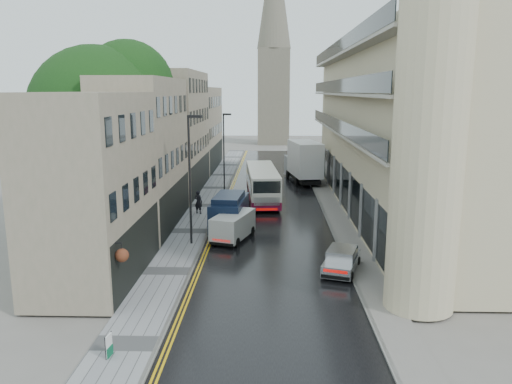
# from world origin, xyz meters

# --- Properties ---
(road) EXTENTS (9.00, 85.00, 0.02)m
(road) POSITION_xyz_m (0.00, 27.50, 0.01)
(road) COLOR black
(road) RESTS_ON ground
(left_sidewalk) EXTENTS (2.70, 85.00, 0.12)m
(left_sidewalk) POSITION_xyz_m (-5.85, 27.50, 0.06)
(left_sidewalk) COLOR gray
(left_sidewalk) RESTS_ON ground
(right_sidewalk) EXTENTS (1.80, 85.00, 0.12)m
(right_sidewalk) POSITION_xyz_m (5.40, 27.50, 0.06)
(right_sidewalk) COLOR slate
(right_sidewalk) RESTS_ON ground
(old_shop_row) EXTENTS (4.50, 56.00, 12.00)m
(old_shop_row) POSITION_xyz_m (-9.45, 30.00, 6.00)
(old_shop_row) COLOR gray
(old_shop_row) RESTS_ON ground
(modern_block) EXTENTS (8.00, 40.00, 14.00)m
(modern_block) POSITION_xyz_m (10.30, 26.00, 7.00)
(modern_block) COLOR beige
(modern_block) RESTS_ON ground
(church_spire) EXTENTS (6.40, 6.40, 40.00)m
(church_spire) POSITION_xyz_m (0.50, 82.00, 20.00)
(church_spire) COLOR #6E6757
(church_spire) RESTS_ON ground
(tree_near) EXTENTS (10.56, 10.56, 13.89)m
(tree_near) POSITION_xyz_m (-12.50, 20.00, 6.95)
(tree_near) COLOR black
(tree_near) RESTS_ON ground
(tree_far) EXTENTS (9.24, 9.24, 12.46)m
(tree_far) POSITION_xyz_m (-12.20, 33.00, 6.23)
(tree_far) COLOR black
(tree_far) RESTS_ON ground
(cream_bus) EXTENTS (3.49, 11.35, 3.05)m
(cream_bus) POSITION_xyz_m (-1.69, 27.05, 1.54)
(cream_bus) COLOR white
(cream_bus) RESTS_ON road
(white_lorry) EXTENTS (4.11, 9.25, 4.69)m
(white_lorry) POSITION_xyz_m (2.77, 37.70, 2.36)
(white_lorry) COLOR white
(white_lorry) RESTS_ON road
(silver_hatchback) EXTENTS (2.71, 4.06, 1.40)m
(silver_hatchback) POSITION_xyz_m (2.94, 10.36, 0.72)
(silver_hatchback) COLOR #B6B6BB
(silver_hatchback) RESTS_ON road
(white_van) EXTENTS (3.01, 4.61, 1.93)m
(white_van) POSITION_xyz_m (-3.84, 16.27, 0.98)
(white_van) COLOR silver
(white_van) RESTS_ON road
(navy_van) EXTENTS (2.67, 5.65, 2.79)m
(navy_van) POSITION_xyz_m (-4.24, 18.34, 1.42)
(navy_van) COLOR #0E1A33
(navy_van) RESTS_ON road
(pedestrian) EXTENTS (0.85, 0.72, 1.97)m
(pedestrian) POSITION_xyz_m (-6.01, 24.46, 1.10)
(pedestrian) COLOR black
(pedestrian) RESTS_ON left_sidewalk
(lamp_post_near) EXTENTS (0.98, 0.38, 8.51)m
(lamp_post_near) POSITION_xyz_m (-5.32, 16.17, 4.37)
(lamp_post_near) COLOR black
(lamp_post_near) RESTS_ON left_sidewalk
(lamp_post_far) EXTENTS (0.89, 0.51, 7.85)m
(lamp_post_far) POSITION_xyz_m (-4.70, 33.65, 4.05)
(lamp_post_far) COLOR black
(lamp_post_far) RESTS_ON left_sidewalk
(estate_sign) EXTENTS (0.15, 0.53, 0.88)m
(estate_sign) POSITION_xyz_m (-6.22, 1.57, 0.56)
(estate_sign) COLOR silver
(estate_sign) RESTS_ON left_sidewalk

